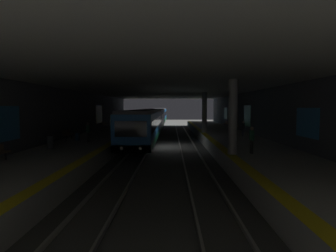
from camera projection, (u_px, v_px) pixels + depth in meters
ground_plane at (165, 147)px, 27.57m from camera, size 120.00×120.00×0.00m
track_left at (187, 146)px, 27.53m from camera, size 60.00×1.53×0.16m
track_right at (143, 146)px, 27.59m from camera, size 60.00×1.53×0.16m
platform_left at (232, 142)px, 27.45m from camera, size 60.00×5.30×1.06m
platform_right at (99, 142)px, 27.61m from camera, size 60.00×5.30×1.06m
wall_left at (262, 119)px, 27.28m from camera, size 60.00×0.56×5.60m
wall_right at (69, 119)px, 27.49m from camera, size 60.00×0.56×5.60m
ceiling_slab at (165, 88)px, 27.17m from camera, size 60.00×19.40×0.40m
pillar_near at (233, 117)px, 16.96m from camera, size 0.56×0.56×4.55m
pillar_far at (204, 112)px, 31.54m from camera, size 0.56×0.56×4.55m
metro_train at (155, 118)px, 48.56m from camera, size 58.45×2.83×3.49m
bench_left_mid at (236, 126)px, 34.50m from camera, size 1.70×0.47×0.86m
bench_left_far at (226, 123)px, 40.79m from camera, size 1.70×0.47×0.86m
bench_right_mid at (68, 134)px, 24.75m from camera, size 1.70×0.47×0.86m
bench_right_far at (105, 124)px, 38.57m from camera, size 1.70×0.47×0.86m
person_waiting_near at (88, 132)px, 23.00m from camera, size 0.60×0.22×1.61m
person_walking_mid at (252, 139)px, 17.35m from camera, size 0.60×0.23×1.66m
person_standing_far at (111, 124)px, 32.73m from camera, size 0.60×0.22×1.60m
person_boarding at (243, 128)px, 27.51m from camera, size 0.60×0.22×1.52m
suitcase_rolling at (77, 137)px, 24.13m from camera, size 0.43×0.28×0.94m
trash_bin at (50, 142)px, 19.43m from camera, size 0.44×0.44×0.85m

